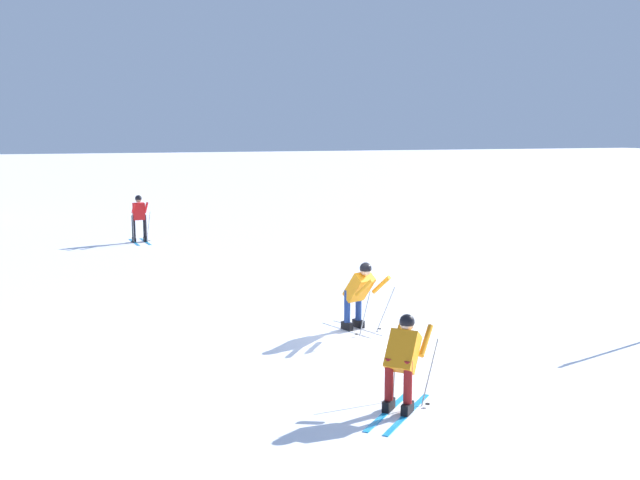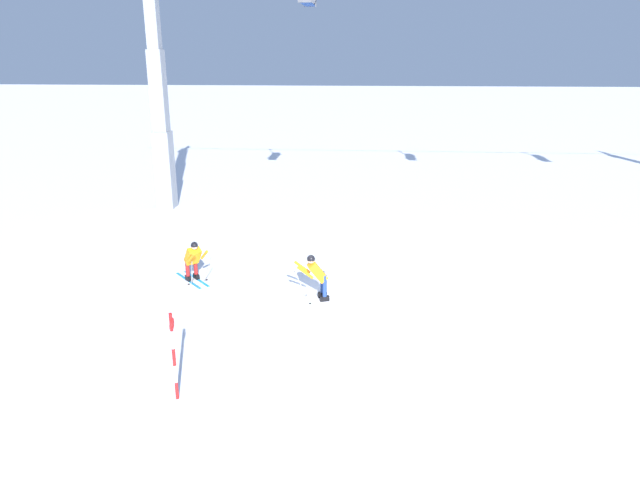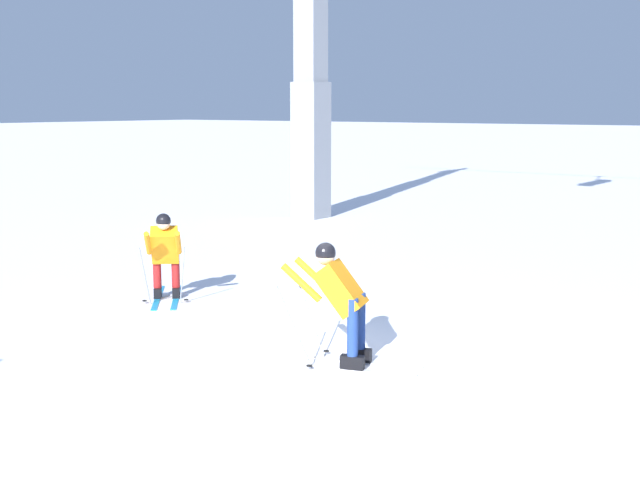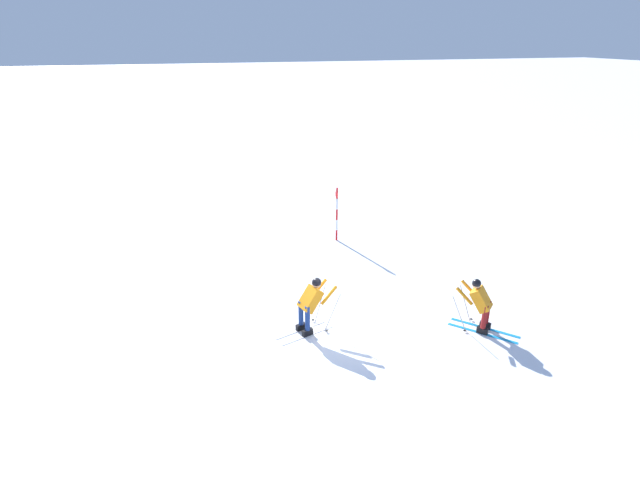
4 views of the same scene
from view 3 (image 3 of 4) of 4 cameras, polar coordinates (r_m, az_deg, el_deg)
The scene contains 4 objects.
ground_plane at distance 10.76m, azimuth -1.70°, elevation -7.56°, with size 260.00×260.00×0.00m, color white.
skier_carving_main at distance 10.08m, azimuth 1.33°, elevation -3.66°, with size 1.76×1.02×1.62m.
lift_tower_near at distance 23.45m, azimuth -0.62°, elevation 13.27°, with size 0.80×2.59×11.65m.
skier_distant_uphill at distance 13.66m, azimuth -10.33°, elevation -0.69°, with size 1.54×1.62×1.55m.
Camera 3 is at (6.29, -8.18, 3.06)m, focal length 47.86 mm.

